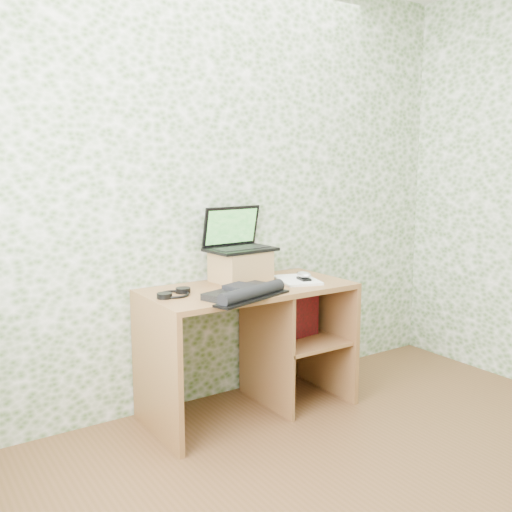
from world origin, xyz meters
TOP-DOWN VIEW (x-y plane):
  - wall_back at (0.00, 1.75)m, footprint 3.50×0.00m
  - desk at (0.08, 1.47)m, footprint 1.20×0.60m
  - riser at (0.04, 1.58)m, footprint 0.33×0.28m
  - laptop at (0.04, 1.63)m, footprint 0.41×0.30m
  - keyboard at (-0.15, 1.23)m, footprint 0.52×0.39m
  - headphones at (-0.46, 1.47)m, footprint 0.22×0.22m
  - notepad at (0.32, 1.40)m, footprint 0.30×0.36m
  - mouse at (0.34, 1.36)m, footprint 0.09×0.12m
  - pen at (0.40, 1.47)m, footprint 0.08×0.14m
  - red_box at (0.37, 1.44)m, footprint 0.26×0.11m

SIDE VIEW (x-z plane):
  - desk at x=0.08m, z-range 0.11..0.86m
  - red_box at x=0.37m, z-range 0.39..0.70m
  - notepad at x=0.32m, z-range 0.75..0.76m
  - headphones at x=-0.46m, z-range 0.75..0.77m
  - pen at x=0.40m, z-range 0.76..0.77m
  - keyboard at x=-0.15m, z-range 0.74..0.81m
  - mouse at x=0.34m, z-range 0.76..0.80m
  - riser at x=0.04m, z-range 0.75..0.93m
  - laptop at x=0.04m, z-range 0.87..1.13m
  - wall_back at x=0.00m, z-range -0.45..3.05m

